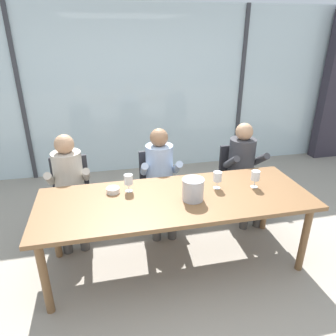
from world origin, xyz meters
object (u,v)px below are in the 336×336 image
at_px(chair_center, 237,174).
at_px(dining_table, 176,204).
at_px(ice_bucket_primary, 193,189).
at_px(wine_glass_center_pour, 255,176).
at_px(wine_glass_by_left_taster, 128,180).
at_px(person_pale_blue_shirt, 161,173).
at_px(chair_near_curtain, 71,189).
at_px(chair_left_of_center, 159,181).
at_px(person_beige_jumper, 69,182).
at_px(tasting_bowl, 113,190).
at_px(wine_glass_near_bucket, 218,177).
at_px(person_charcoal_jacket, 244,165).

bearing_deg(chair_center, dining_table, -142.26).
xyz_separation_m(dining_table, ice_bucket_primary, (0.14, -0.07, 0.18)).
bearing_deg(wine_glass_center_pour, wine_glass_by_left_taster, 171.42).
relative_size(person_pale_blue_shirt, wine_glass_center_pour, 6.87).
relative_size(chair_near_curtain, chair_left_of_center, 1.00).
bearing_deg(person_beige_jumper, wine_glass_center_pour, -24.90).
height_order(dining_table, chair_center, chair_center).
distance_m(tasting_bowl, wine_glass_near_bucket, 1.02).
distance_m(chair_left_of_center, person_pale_blue_shirt, 0.23).
distance_m(person_beige_jumper, tasting_bowl, 0.69).
relative_size(wine_glass_by_left_taster, wine_glass_near_bucket, 1.00).
height_order(chair_near_curtain, tasting_bowl, chair_near_curtain).
relative_size(chair_near_curtain, wine_glass_center_pour, 5.03).
distance_m(dining_table, tasting_bowl, 0.62).
height_order(ice_bucket_primary, wine_glass_near_bucket, ice_bucket_primary).
relative_size(dining_table, wine_glass_near_bucket, 14.74).
bearing_deg(wine_glass_center_pour, wine_glass_near_bucket, 170.80).
distance_m(person_pale_blue_shirt, ice_bucket_primary, 0.84).
bearing_deg(dining_table, chair_left_of_center, 89.85).
bearing_deg(wine_glass_by_left_taster, chair_center, 23.71).
bearing_deg(wine_glass_center_pour, chair_near_curtain, 154.75).
bearing_deg(person_pale_blue_shirt, ice_bucket_primary, -75.48).
bearing_deg(dining_table, wine_glass_by_left_taster, 152.06).
bearing_deg(wine_glass_center_pour, person_charcoal_jacket, 71.88).
xyz_separation_m(ice_bucket_primary, wine_glass_near_bucket, (0.30, 0.17, 0.01)).
bearing_deg(wine_glass_center_pour, dining_table, -177.47).
bearing_deg(wine_glass_center_pour, tasting_bowl, 172.23).
relative_size(person_pale_blue_shirt, wine_glass_near_bucket, 6.87).
distance_m(ice_bucket_primary, tasting_bowl, 0.77).
distance_m(chair_center, person_pale_blue_shirt, 1.05).
relative_size(tasting_bowl, wine_glass_center_pour, 0.73).
height_order(chair_near_curtain, person_beige_jumper, person_beige_jumper).
relative_size(chair_near_curtain, chair_center, 1.00).
bearing_deg(tasting_bowl, chair_near_curtain, 124.17).
bearing_deg(wine_glass_by_left_taster, tasting_bowl, 178.71).
bearing_deg(tasting_bowl, dining_table, -21.48).
bearing_deg(wine_glass_by_left_taster, chair_left_of_center, 58.04).
relative_size(chair_near_curtain, wine_glass_near_bucket, 5.03).
height_order(dining_table, person_charcoal_jacket, person_charcoal_jacket).
bearing_deg(chair_near_curtain, tasting_bowl, -57.65).
height_order(chair_center, person_charcoal_jacket, person_charcoal_jacket).
xyz_separation_m(chair_near_curtain, person_charcoal_jacket, (2.08, -0.17, 0.17)).
relative_size(person_beige_jumper, person_pale_blue_shirt, 1.00).
distance_m(chair_left_of_center, chair_center, 1.02).
distance_m(wine_glass_by_left_taster, wine_glass_center_pour, 1.24).
xyz_separation_m(chair_near_curtain, person_pale_blue_shirt, (1.03, -0.17, 0.17)).
bearing_deg(person_charcoal_jacket, ice_bucket_primary, -138.30).
bearing_deg(wine_glass_near_bucket, wine_glass_center_pour, -9.20).
bearing_deg(chair_near_curtain, chair_left_of_center, -2.54).
xyz_separation_m(wine_glass_near_bucket, wine_glass_center_pour, (0.37, -0.06, -0.00)).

